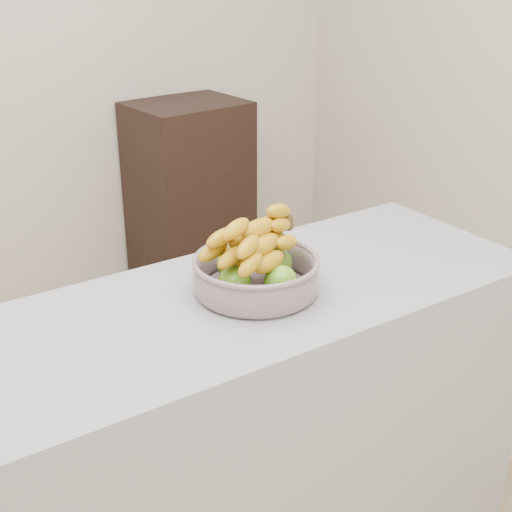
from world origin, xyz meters
The scene contains 3 objects.
counter centered at (0.00, 0.02, 0.45)m, with size 2.00×0.60×0.90m, color #9A9BA2.
cabinet centered at (1.01, 1.78, 0.49)m, with size 0.55×0.44×0.99m, color black.
fruit_bowl centered at (0.23, 0.02, 0.96)m, with size 0.32×0.32×0.19m.
Camera 1 is at (-0.67, -1.32, 1.72)m, focal length 50.00 mm.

